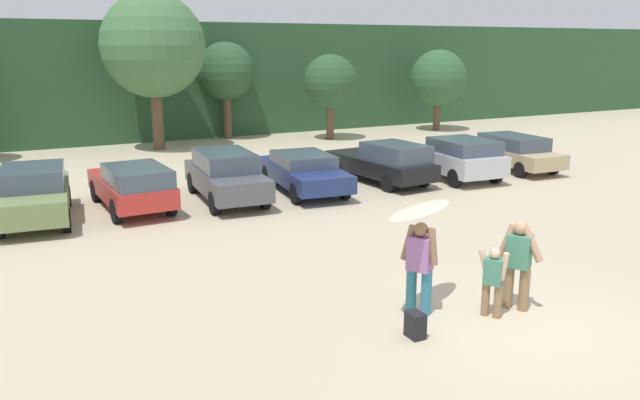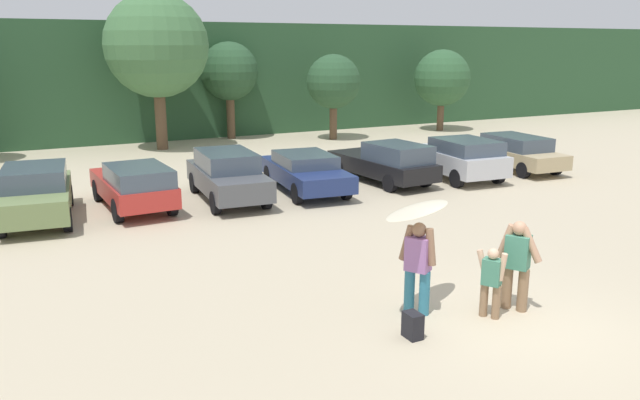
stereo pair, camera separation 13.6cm
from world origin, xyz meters
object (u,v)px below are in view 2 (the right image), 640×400
(parked_car_silver, at_px, (459,157))
(person_adult, at_px, (418,263))
(parked_car_tan, at_px, (514,151))
(person_companion, at_px, (517,260))
(parked_car_olive_green, at_px, (36,192))
(person_child, at_px, (492,279))
(parked_car_navy, at_px, (305,171))
(backpack_dropped, at_px, (413,325))
(parked_car_dark_gray, at_px, (227,175))
(parked_car_red, at_px, (134,185))
(surfboard_cream, at_px, (419,210))
(parked_car_black, at_px, (386,162))

(parked_car_silver, xyz_separation_m, person_adult, (-8.39, -9.12, 0.16))
(parked_car_tan, bearing_deg, person_companion, 140.33)
(parked_car_olive_green, height_order, person_child, parked_car_olive_green)
(person_child, relative_size, person_companion, 0.77)
(parked_car_navy, relative_size, person_adult, 2.83)
(backpack_dropped, bearing_deg, person_companion, 2.72)
(parked_car_dark_gray, bearing_deg, parked_car_red, 92.18)
(parked_car_olive_green, bearing_deg, person_adult, -143.50)
(parked_car_navy, bearing_deg, parked_car_dark_gray, 96.56)
(parked_car_dark_gray, distance_m, surfboard_cream, 9.89)
(parked_car_black, height_order, person_adult, person_adult)
(parked_car_silver, xyz_separation_m, person_companion, (-6.67, -9.82, 0.15))
(person_child, bearing_deg, parked_car_dark_gray, -113.79)
(parked_car_dark_gray, bearing_deg, parked_car_black, -86.78)
(parked_car_silver, height_order, surfboard_cream, surfboard_cream)
(parked_car_tan, bearing_deg, person_child, 138.66)
(person_adult, bearing_deg, surfboard_cream, -139.99)
(person_companion, distance_m, backpack_dropped, 2.51)
(person_child, distance_m, person_companion, 0.69)
(parked_car_olive_green, relative_size, person_companion, 2.67)
(parked_car_silver, relative_size, person_adult, 2.38)
(person_companion, bearing_deg, parked_car_olive_green, -85.88)
(parked_car_red, xyz_separation_m, person_companion, (4.89, -10.71, 0.19))
(parked_car_silver, bearing_deg, parked_car_olive_green, 90.28)
(parked_car_black, height_order, person_child, parked_car_black)
(parked_car_black, relative_size, person_child, 3.63)
(person_companion, bearing_deg, person_adult, -53.08)
(parked_car_black, bearing_deg, parked_car_navy, 83.45)
(parked_car_black, relative_size, parked_car_silver, 1.16)
(parked_car_silver, relative_size, surfboard_cream, 2.07)
(parked_car_black, bearing_deg, parked_car_tan, -96.49)
(surfboard_cream, bearing_deg, person_adult, 47.78)
(parked_car_olive_green, height_order, parked_car_silver, parked_car_olive_green)
(parked_car_red, height_order, parked_car_dark_gray, parked_car_dark_gray)
(parked_car_tan, distance_m, person_companion, 14.22)
(parked_car_olive_green, relative_size, parked_car_dark_gray, 0.98)
(parked_car_tan, xyz_separation_m, person_child, (-10.49, -10.33, 0.01))
(person_child, height_order, person_companion, person_companion)
(parked_car_red, bearing_deg, person_child, -161.09)
(parked_car_tan, bearing_deg, backpack_dropped, 134.43)
(parked_car_dark_gray, height_order, surfboard_cream, surfboard_cream)
(parked_car_dark_gray, relative_size, person_companion, 2.74)
(parked_car_silver, height_order, person_adult, person_adult)
(parked_car_red, relative_size, person_child, 3.37)
(parked_car_olive_green, relative_size, parked_car_silver, 1.11)
(parked_car_olive_green, xyz_separation_m, person_child, (6.92, -10.85, -0.06))
(parked_car_silver, distance_m, surfboard_cream, 12.36)
(parked_car_olive_green, relative_size, person_child, 3.48)
(backpack_dropped, bearing_deg, parked_car_olive_green, 115.44)
(parked_car_silver, xyz_separation_m, person_child, (-7.32, -9.88, -0.08))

